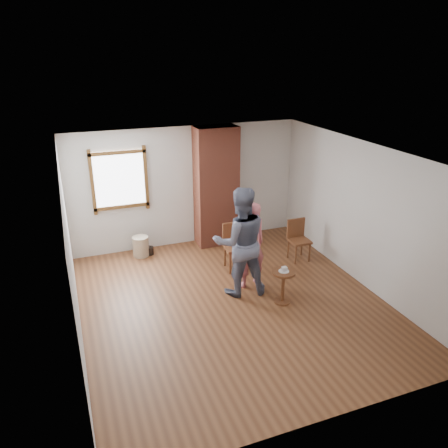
{
  "coord_description": "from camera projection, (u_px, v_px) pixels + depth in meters",
  "views": [
    {
      "loc": [
        -2.42,
        -5.99,
        4.1
      ],
      "look_at": [
        0.14,
        0.8,
        1.15
      ],
      "focal_mm": 35.0,
      "sensor_mm": 36.0,
      "label": 1
    }
  ],
  "objects": [
    {
      "name": "ground",
      "position": [
        233.0,
        303.0,
        7.53
      ],
      "size": [
        5.5,
        5.5,
        0.0
      ],
      "primitive_type": "plane",
      "color": "brown",
      "rests_on": "ground"
    },
    {
      "name": "room_shell",
      "position": [
        217.0,
        193.0,
        7.35
      ],
      "size": [
        5.04,
        5.52,
        2.62
      ],
      "color": "silver",
      "rests_on": "ground"
    },
    {
      "name": "brick_chimney",
      "position": [
        216.0,
        187.0,
        9.4
      ],
      "size": [
        0.9,
        0.5,
        2.6
      ],
      "primitive_type": "cube",
      "color": "#A8513B",
      "rests_on": "ground"
    },
    {
      "name": "stoneware_crock",
      "position": [
        141.0,
        246.0,
        9.16
      ],
      "size": [
        0.34,
        0.34,
        0.43
      ],
      "primitive_type": "cylinder",
      "rotation": [
        0.0,
        0.0,
        -0.01
      ],
      "color": "#C9B191",
      "rests_on": "ground"
    },
    {
      "name": "dark_pot",
      "position": [
        150.0,
        251.0,
        9.26
      ],
      "size": [
        0.21,
        0.21,
        0.17
      ],
      "primitive_type": "cylinder",
      "rotation": [
        0.0,
        0.0,
        0.26
      ],
      "color": "black",
      "rests_on": "ground"
    },
    {
      "name": "dining_chair_left",
      "position": [
        235.0,
        244.0,
        8.58
      ],
      "size": [
        0.45,
        0.45,
        0.92
      ],
      "rotation": [
        0.0,
        0.0,
        -0.06
      ],
      "color": "brown",
      "rests_on": "ground"
    },
    {
      "name": "dining_chair_right",
      "position": [
        298.0,
        237.0,
        8.95
      ],
      "size": [
        0.4,
        0.4,
        0.85
      ],
      "rotation": [
        0.0,
        0.0,
        -0.0
      ],
      "color": "brown",
      "rests_on": "ground"
    },
    {
      "name": "side_table",
      "position": [
        283.0,
        282.0,
        7.41
      ],
      "size": [
        0.4,
        0.4,
        0.6
      ],
      "color": "brown",
      "rests_on": "ground"
    },
    {
      "name": "cake_plate",
      "position": [
        284.0,
        271.0,
        7.33
      ],
      "size": [
        0.18,
        0.18,
        0.01
      ],
      "primitive_type": "cylinder",
      "color": "white",
      "rests_on": "side_table"
    },
    {
      "name": "cake_slice",
      "position": [
        284.0,
        269.0,
        7.32
      ],
      "size": [
        0.08,
        0.07,
        0.06
      ],
      "primitive_type": "cube",
      "color": "silver",
      "rests_on": "cake_plate"
    },
    {
      "name": "man",
      "position": [
        240.0,
        242.0,
        7.51
      ],
      "size": [
        1.06,
        0.88,
        1.97
      ],
      "primitive_type": "imported",
      "rotation": [
        0.0,
        0.0,
        2.99
      ],
      "color": "#141A39",
      "rests_on": "ground"
    },
    {
      "name": "person_pink",
      "position": [
        250.0,
        245.0,
        7.8
      ],
      "size": [
        0.64,
        0.47,
        1.62
      ],
      "primitive_type": "imported",
      "rotation": [
        0.0,
        0.0,
        3.28
      ],
      "color": "#CC666E",
      "rests_on": "ground"
    }
  ]
}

